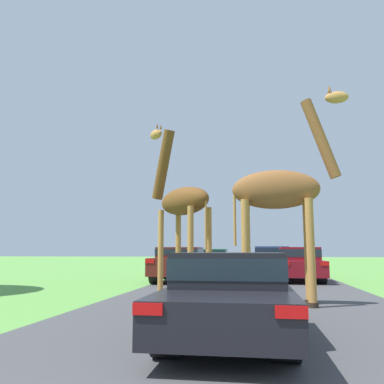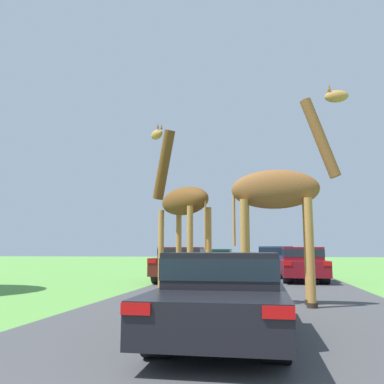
{
  "view_description": "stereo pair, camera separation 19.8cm",
  "coord_description": "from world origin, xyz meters",
  "px_view_note": "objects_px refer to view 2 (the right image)",
  "views": [
    {
      "loc": [
        0.25,
        -0.54,
        1.27
      ],
      "look_at": [
        -1.43,
        10.36,
        2.86
      ],
      "focal_mm": 38.0,
      "sensor_mm": 36.0,
      "label": 1
    },
    {
      "loc": [
        0.44,
        -0.51,
        1.27
      ],
      "look_at": [
        -1.43,
        10.36,
        2.86
      ],
      "focal_mm": 38.0,
      "sensor_mm": 36.0,
      "label": 2
    }
  ],
  "objects_px": {
    "giraffe_near_road": "(180,202)",
    "car_lead_maroon": "(225,290)",
    "car_queue_right": "(302,263)",
    "car_far_ahead": "(183,263)",
    "giraffe_companion": "(280,196)",
    "car_queue_left": "(276,259)",
    "car_verge_right": "(218,259)"
  },
  "relations": [
    {
      "from": "giraffe_companion",
      "to": "car_verge_right",
      "type": "xyz_separation_m",
      "value": [
        -3.37,
        17.48,
        -1.84
      ]
    },
    {
      "from": "car_queue_right",
      "to": "car_lead_maroon",
      "type": "bearing_deg",
      "value": -100.96
    },
    {
      "from": "car_verge_right",
      "to": "car_queue_left",
      "type": "bearing_deg",
      "value": -51.29
    },
    {
      "from": "giraffe_companion",
      "to": "car_queue_right",
      "type": "xyz_separation_m",
      "value": [
        1.18,
        7.71,
        -1.82
      ]
    },
    {
      "from": "car_far_ahead",
      "to": "car_queue_left",
      "type": "bearing_deg",
      "value": 56.93
    },
    {
      "from": "giraffe_near_road",
      "to": "giraffe_companion",
      "type": "bearing_deg",
      "value": -67.86
    },
    {
      "from": "giraffe_companion",
      "to": "giraffe_near_road",
      "type": "bearing_deg",
      "value": -110.41
    },
    {
      "from": "car_queue_left",
      "to": "car_far_ahead",
      "type": "distance_m",
      "value": 7.28
    },
    {
      "from": "car_queue_right",
      "to": "car_far_ahead",
      "type": "distance_m",
      "value": 4.98
    },
    {
      "from": "car_lead_maroon",
      "to": "car_queue_right",
      "type": "height_order",
      "value": "car_queue_right"
    },
    {
      "from": "giraffe_near_road",
      "to": "car_lead_maroon",
      "type": "distance_m",
      "value": 5.34
    },
    {
      "from": "car_lead_maroon",
      "to": "car_verge_right",
      "type": "bearing_deg",
      "value": 96.36
    },
    {
      "from": "car_queue_right",
      "to": "giraffe_companion",
      "type": "bearing_deg",
      "value": -98.69
    },
    {
      "from": "giraffe_near_road",
      "to": "car_queue_right",
      "type": "relative_size",
      "value": 1.3
    },
    {
      "from": "giraffe_companion",
      "to": "car_queue_left",
      "type": "xyz_separation_m",
      "value": [
        0.25,
        12.97,
        -1.79
      ]
    },
    {
      "from": "giraffe_near_road",
      "to": "car_verge_right",
      "type": "distance_m",
      "value": 16.54
    },
    {
      "from": "giraffe_near_road",
      "to": "giraffe_companion",
      "type": "distance_m",
      "value": 2.87
    },
    {
      "from": "car_lead_maroon",
      "to": "car_queue_left",
      "type": "height_order",
      "value": "car_queue_left"
    },
    {
      "from": "giraffe_companion",
      "to": "car_lead_maroon",
      "type": "bearing_deg",
      "value": -14.3
    },
    {
      "from": "car_lead_maroon",
      "to": "car_far_ahead",
      "type": "bearing_deg",
      "value": 104.46
    },
    {
      "from": "giraffe_near_road",
      "to": "car_queue_left",
      "type": "relative_size",
      "value": 1.1
    },
    {
      "from": "giraffe_companion",
      "to": "car_lead_maroon",
      "type": "relative_size",
      "value": 1.18
    },
    {
      "from": "car_queue_right",
      "to": "car_verge_right",
      "type": "relative_size",
      "value": 0.93
    },
    {
      "from": "giraffe_near_road",
      "to": "giraffe_companion",
      "type": "xyz_separation_m",
      "value": [
        2.67,
        -1.07,
        -0.03
      ]
    },
    {
      "from": "giraffe_near_road",
      "to": "car_far_ahead",
      "type": "relative_size",
      "value": 1.27
    },
    {
      "from": "giraffe_near_road",
      "to": "car_queue_left",
      "type": "xyz_separation_m",
      "value": [
        2.91,
        11.9,
        -1.81
      ]
    },
    {
      "from": "car_queue_right",
      "to": "car_queue_left",
      "type": "relative_size",
      "value": 0.85
    },
    {
      "from": "giraffe_near_road",
      "to": "car_verge_right",
      "type": "bearing_deg",
      "value": 46.37
    },
    {
      "from": "giraffe_companion",
      "to": "car_lead_maroon",
      "type": "height_order",
      "value": "giraffe_companion"
    },
    {
      "from": "giraffe_near_road",
      "to": "car_queue_left",
      "type": "height_order",
      "value": "giraffe_near_road"
    },
    {
      "from": "giraffe_companion",
      "to": "car_far_ahead",
      "type": "height_order",
      "value": "giraffe_companion"
    },
    {
      "from": "car_lead_maroon",
      "to": "car_far_ahead",
      "type": "relative_size",
      "value": 1.1
    }
  ]
}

